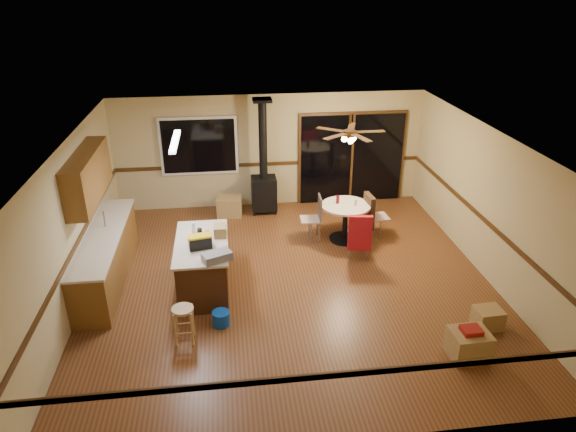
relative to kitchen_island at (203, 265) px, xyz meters
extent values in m
plane|color=brown|center=(1.50, 0.00, -0.45)|extent=(7.00, 7.00, 0.00)
plane|color=silver|center=(1.50, 0.00, 2.15)|extent=(7.00, 7.00, 0.00)
plane|color=tan|center=(1.50, 3.50, 0.85)|extent=(7.00, 0.00, 7.00)
plane|color=tan|center=(1.50, -3.50, 0.85)|extent=(7.00, 0.00, 7.00)
plane|color=tan|center=(-2.00, 0.00, 0.85)|extent=(0.00, 7.00, 7.00)
plane|color=tan|center=(5.00, 0.00, 0.85)|extent=(0.00, 7.00, 7.00)
cube|color=black|center=(-0.10, 3.45, 1.05)|extent=(1.72, 0.10, 1.32)
cube|color=black|center=(3.40, 3.45, 0.60)|extent=(2.52, 0.10, 2.10)
cube|color=brown|center=(-1.70, 0.50, -0.02)|extent=(0.60, 3.00, 0.86)
cube|color=beige|center=(-1.70, 0.50, 0.43)|extent=(0.64, 3.04, 0.04)
cube|color=brown|center=(-1.83, 0.70, 1.45)|extent=(0.35, 2.00, 0.80)
cube|color=#3B200E|center=(0.00, 0.00, -0.02)|extent=(0.80, 1.60, 0.86)
cube|color=beige|center=(0.00, 0.00, 0.43)|extent=(0.88, 1.68, 0.04)
cube|color=black|center=(1.30, 3.05, 0.00)|extent=(0.55, 0.50, 0.75)
cylinder|color=black|center=(1.30, 3.05, 1.26)|extent=(0.18, 0.18, 1.77)
cylinder|color=brown|center=(2.82, 1.46, 1.80)|extent=(0.24, 0.24, 0.10)
cylinder|color=brown|center=(2.82, 1.46, 2.07)|extent=(0.05, 0.05, 0.16)
sphere|color=#FFD88C|center=(2.82, 1.46, 1.68)|extent=(0.16, 0.16, 0.16)
cube|color=white|center=(-0.30, 0.30, 2.11)|extent=(0.10, 1.20, 0.04)
cube|color=slate|center=(0.26, -0.66, 0.52)|extent=(0.50, 0.40, 0.14)
cube|color=black|center=(-0.01, -0.21, 0.55)|extent=(0.39, 0.26, 0.20)
cube|color=gold|center=(-0.01, -0.21, 0.66)|extent=(0.41, 0.27, 0.03)
cube|color=olive|center=(0.32, 0.19, 0.54)|extent=(0.22, 0.29, 0.19)
cylinder|color=black|center=(-0.01, -0.05, 0.59)|extent=(0.10, 0.10, 0.28)
cylinder|color=#D84C8C|center=(0.11, 0.02, 0.55)|extent=(0.08, 0.08, 0.20)
cylinder|color=white|center=(-0.13, 0.35, 0.54)|extent=(0.08, 0.08, 0.19)
cylinder|color=tan|center=(-0.26, -1.41, -0.16)|extent=(0.40, 0.40, 0.58)
cylinder|color=#0D45BB|center=(0.28, -1.09, -0.34)|extent=(0.30, 0.30, 0.23)
cylinder|color=black|center=(2.82, 1.46, -0.43)|extent=(0.62, 0.62, 0.04)
cylinder|color=black|center=(2.82, 1.46, -0.06)|extent=(0.10, 0.10, 0.70)
cylinder|color=beige|center=(2.82, 1.46, 0.31)|extent=(0.99, 0.99, 0.04)
cylinder|color=#590C14|center=(2.67, 1.56, 0.41)|extent=(0.08, 0.08, 0.17)
cylinder|color=beige|center=(3.00, 1.41, 0.39)|extent=(0.06, 0.06, 0.13)
cube|color=tan|center=(2.12, 1.56, 0.00)|extent=(0.42, 0.42, 0.03)
cube|color=slate|center=(2.31, 1.55, 0.25)|extent=(0.05, 0.40, 0.50)
cube|color=tan|center=(2.92, 0.76, 0.00)|extent=(0.46, 0.46, 0.03)
cube|color=slate|center=(2.88, 0.57, 0.25)|extent=(0.40, 0.10, 0.50)
cube|color=#A01219|center=(2.88, 0.55, 0.15)|extent=(0.45, 0.17, 0.70)
cube|color=tan|center=(3.52, 1.51, 0.00)|extent=(0.43, 0.43, 0.03)
cube|color=slate|center=(3.33, 1.50, 0.25)|extent=(0.06, 0.40, 0.50)
cube|color=black|center=(3.31, 1.49, 0.15)|extent=(0.14, 0.45, 0.70)
cube|color=olive|center=(0.50, 2.95, -0.23)|extent=(0.58, 0.48, 0.44)
cube|color=olive|center=(3.76, -2.26, -0.25)|extent=(0.55, 0.47, 0.41)
cube|color=olive|center=(4.35, -1.67, -0.29)|extent=(0.42, 0.37, 0.33)
cube|color=maroon|center=(3.76, -2.26, -0.01)|extent=(0.28, 0.24, 0.07)
camera|label=1|loc=(0.49, -7.69, 4.47)|focal=32.00mm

